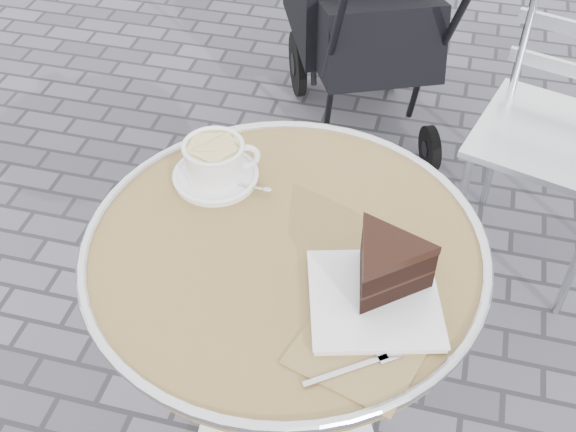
% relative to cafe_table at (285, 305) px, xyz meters
% --- Properties ---
extents(cafe_table, '(0.72, 0.72, 0.74)m').
position_rel_cafe_table_xyz_m(cafe_table, '(0.00, 0.00, 0.00)').
color(cafe_table, silver).
rests_on(cafe_table, ground).
extents(cappuccino_set, '(0.19, 0.16, 0.08)m').
position_rel_cafe_table_xyz_m(cappuccino_set, '(-0.17, 0.14, 0.20)').
color(cappuccino_set, white).
rests_on(cappuccino_set, cafe_table).
extents(cake_plate_set, '(0.25, 0.33, 0.11)m').
position_rel_cafe_table_xyz_m(cake_plate_set, '(0.18, -0.07, 0.22)').
color(cake_plate_set, '#8C704D').
rests_on(cake_plate_set, cafe_table).
extents(bistro_chair, '(0.49, 0.49, 0.88)m').
position_rel_cafe_table_xyz_m(bistro_chair, '(0.55, 0.91, -0.02)').
color(bistro_chair, silver).
rests_on(bistro_chair, ground).
extents(baby_stroller, '(0.71, 0.97, 0.92)m').
position_rel_cafe_table_xyz_m(baby_stroller, '(-0.09, 1.39, -0.15)').
color(baby_stroller, black).
rests_on(baby_stroller, ground).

